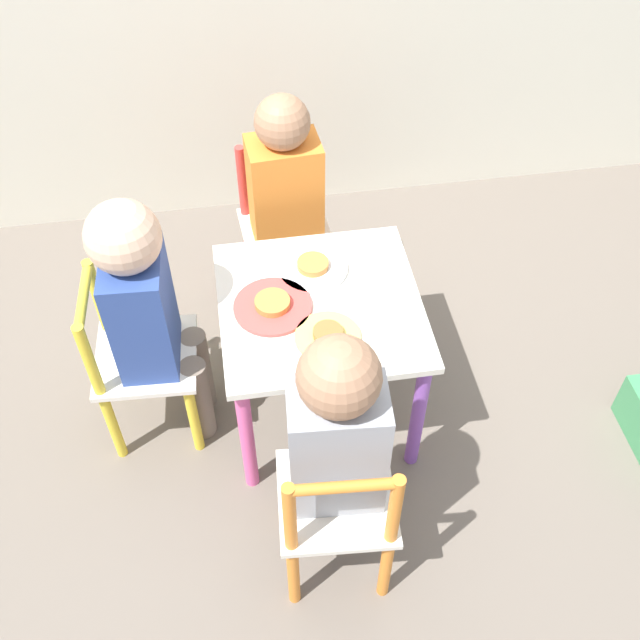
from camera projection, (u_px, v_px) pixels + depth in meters
ground_plane at (320, 405)px, 2.18m from camera, size 6.00×6.00×0.00m
kids_table at (320, 323)px, 1.91m from camera, size 0.50×0.50×0.43m
chair_yellow at (138, 362)px, 1.95m from camera, size 0.27×0.27×0.53m
chair_orange at (337, 511)px, 1.67m from camera, size 0.28×0.28×0.53m
chair_red at (284, 231)px, 2.30m from camera, size 0.28×0.28×0.53m
child_left at (148, 305)px, 1.80m from camera, size 0.22×0.21×0.78m
child_front at (336, 438)px, 1.56m from camera, size 0.21×0.22×0.78m
child_back at (287, 197)px, 2.12m from camera, size 0.21×0.22×0.75m
plate_left at (273, 305)px, 1.84m from camera, size 0.19×0.19×0.03m
plate_front at (328, 336)px, 1.77m from camera, size 0.16×0.16×0.03m
plate_back at (313, 267)px, 1.93m from camera, size 0.18×0.18×0.03m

